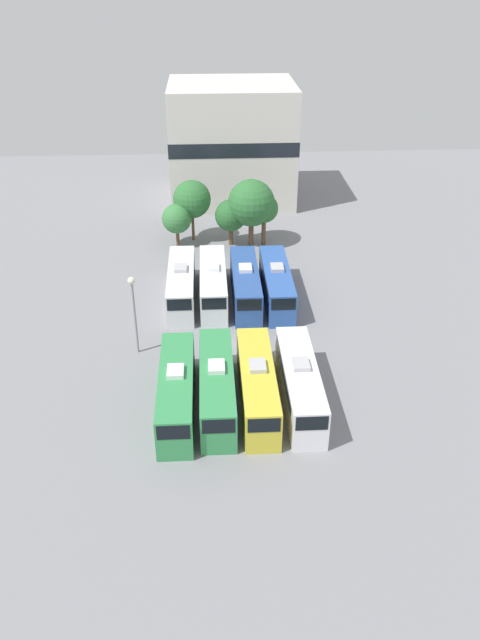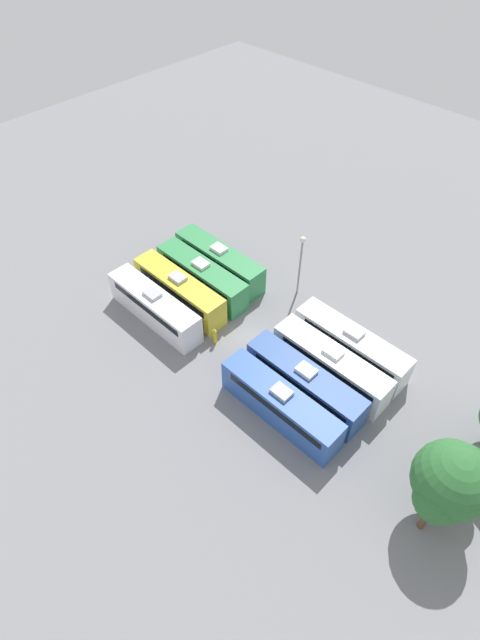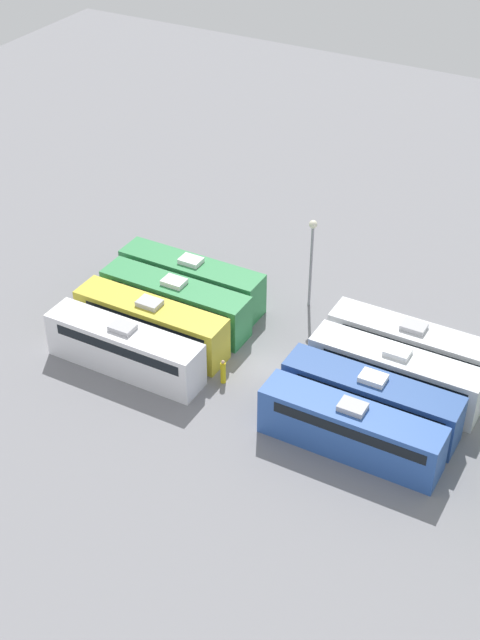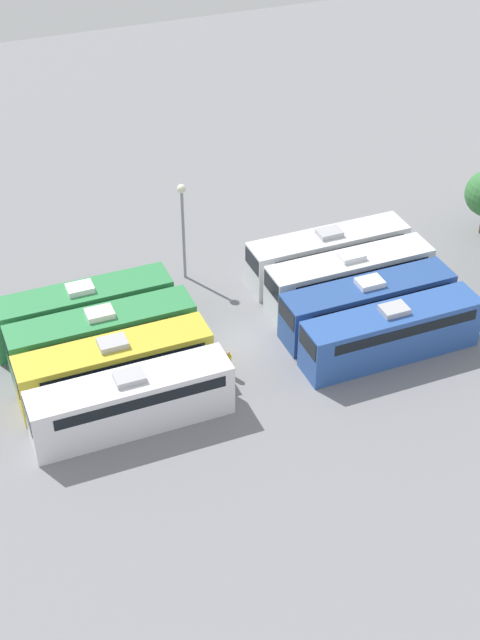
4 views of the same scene
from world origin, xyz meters
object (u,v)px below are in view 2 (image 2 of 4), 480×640
(bus_2, at_px, (179,290))
(light_pole, at_px, (301,256))
(bus_4, at_px, (351,345))
(tree_4, at_px, (437,500))
(bus_3, at_px, (155,306))
(bus_6, at_px, (305,383))
(bus_0, at_px, (220,261))
(bus_5, at_px, (331,364))
(worker_person, at_px, (215,336))
(bus_1, at_px, (202,276))
(tree_3, at_px, (452,480))
(tree_2, at_px, (464,470))
(bus_7, at_px, (281,404))

(bus_2, bearing_deg, light_pole, 141.92)
(bus_4, relative_size, tree_4, 1.86)
(bus_3, distance_m, bus_6, 16.45)
(bus_0, xyz_separation_m, bus_5, (2.97, 16.94, 0.00))
(bus_2, xyz_separation_m, worker_person, (1.28, 6.38, -0.93))
(bus_2, bearing_deg, bus_3, 0.47)
(bus_1, height_order, tree_3, tree_3)
(bus_1, relative_size, tree_3, 1.45)
(bus_1, relative_size, tree_4, 1.86)
(light_pole, relative_size, tree_2, 1.33)
(bus_7, xyz_separation_m, tree_4, (-0.10, 13.16, 2.55))
(bus_1, xyz_separation_m, tree_2, (2.29, 29.48, 1.74))
(tree_2, relative_size, tree_3, 0.69)
(bus_4, height_order, worker_person, bus_4)
(tree_2, xyz_separation_m, tree_4, (3.76, -0.24, 0.81))
(bus_1, bearing_deg, tree_3, 81.07)
(bus_1, xyz_separation_m, bus_5, (0.02, 16.50, 0.00))
(worker_person, relative_size, tree_3, 0.24)
(tree_2, bearing_deg, worker_person, -85.11)
(bus_1, bearing_deg, bus_3, -0.33)
(tree_4, bearing_deg, bus_4, -125.48)
(bus_4, height_order, bus_5, same)
(tree_2, xyz_separation_m, tree_3, (2.31, -0.25, 1.54))
(bus_0, distance_m, bus_5, 17.20)
(bus_2, xyz_separation_m, bus_4, (-6.04, 16.54, 0.00))
(bus_0, relative_size, worker_person, 6.15)
(bus_0, height_order, light_pole, light_pole)
(bus_0, height_order, tree_2, tree_2)
(bus_0, xyz_separation_m, tree_2, (5.24, 29.92, 1.74))
(bus_4, height_order, light_pole, light_pole)
(bus_4, xyz_separation_m, bus_6, (6.17, -0.35, 0.00))
(bus_5, xyz_separation_m, bus_6, (3.11, -0.37, 0.00))
(worker_person, bearing_deg, bus_1, -124.03)
(bus_0, relative_size, tree_4, 1.86)
(bus_7, bearing_deg, bus_3, -89.89)
(bus_7, relative_size, light_pole, 1.57)
(bus_7, bearing_deg, bus_1, -110.90)
(bus_5, bearing_deg, bus_6, -6.87)
(bus_1, distance_m, bus_2, 2.99)
(bus_2, height_order, worker_person, bus_2)
(tree_3, bearing_deg, tree_2, 173.74)
(bus_6, relative_size, bus_7, 1.00)
(tree_2, bearing_deg, bus_0, -99.94)
(bus_2, distance_m, bus_4, 17.61)
(bus_3, relative_size, tree_2, 2.09)
(bus_0, xyz_separation_m, bus_2, (5.95, 0.38, 0.00))
(bus_4, distance_m, bus_7, 9.20)
(bus_0, xyz_separation_m, bus_6, (6.08, 16.57, 0.00))
(light_pole, bearing_deg, bus_7, 34.34)
(bus_2, bearing_deg, tree_3, 86.87)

